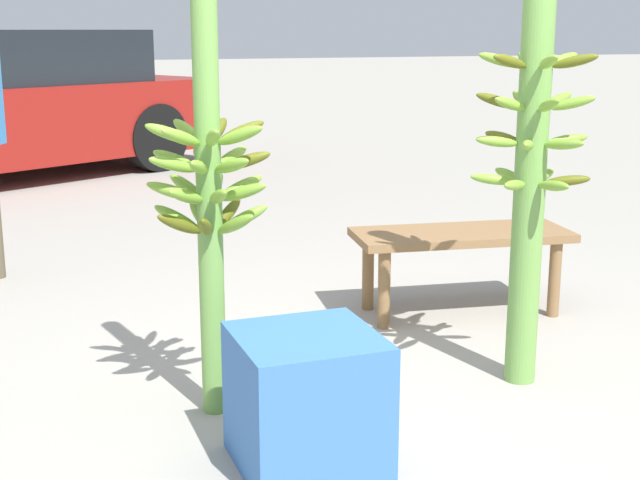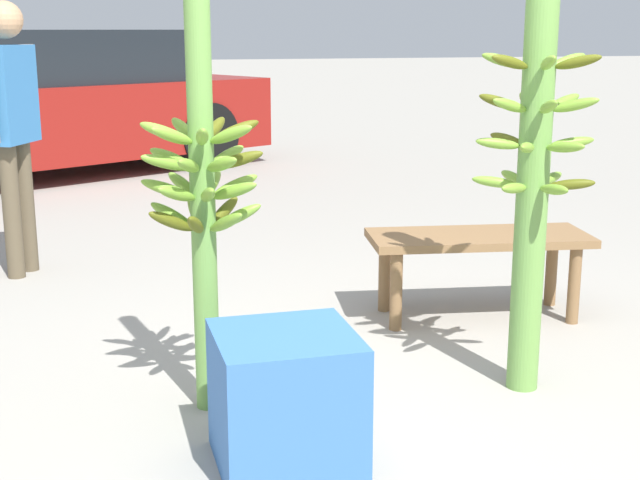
{
  "view_description": "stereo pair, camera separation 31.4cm",
  "coord_description": "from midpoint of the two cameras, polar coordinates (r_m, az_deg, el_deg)",
  "views": [
    {
      "loc": [
        -1.26,
        -2.7,
        1.41
      ],
      "look_at": [
        -0.06,
        0.57,
        0.59
      ],
      "focal_mm": 50.0,
      "sensor_mm": 36.0,
      "label": 1
    },
    {
      "loc": [
        -0.96,
        -2.79,
        1.41
      ],
      "look_at": [
        -0.06,
        0.57,
        0.59
      ],
      "focal_mm": 50.0,
      "sensor_mm": 36.0,
      "label": 2
    }
  ],
  "objects": [
    {
      "name": "market_bench",
      "position": [
        4.5,
        7.07,
        -0.31
      ],
      "size": [
        1.13,
        0.57,
        0.43
      ],
      "rotation": [
        0.0,
        0.0,
        -0.15
      ],
      "color": "olive",
      "rests_on": "ground_plane"
    },
    {
      "name": "banana_stalk_center",
      "position": [
        3.54,
        10.9,
        4.96
      ],
      "size": [
        0.47,
        0.47,
        1.74
      ],
      "color": "#6B9E47",
      "rests_on": "ground_plane"
    },
    {
      "name": "produce_crate",
      "position": [
        2.96,
        -3.94,
        -10.27
      ],
      "size": [
        0.45,
        0.45,
        0.45
      ],
      "color": "#386BB2",
      "rests_on": "ground_plane"
    },
    {
      "name": "ground_plane",
      "position": [
        3.28,
        1.78,
        -12.17
      ],
      "size": [
        80.0,
        80.0,
        0.0
      ],
      "primitive_type": "plane",
      "color": "#9E998E"
    },
    {
      "name": "banana_stalk_left",
      "position": [
        3.24,
        -9.88,
        2.86
      ],
      "size": [
        0.46,
        0.46,
        1.57
      ],
      "color": "#6B9E47",
      "rests_on": "ground_plane"
    }
  ]
}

